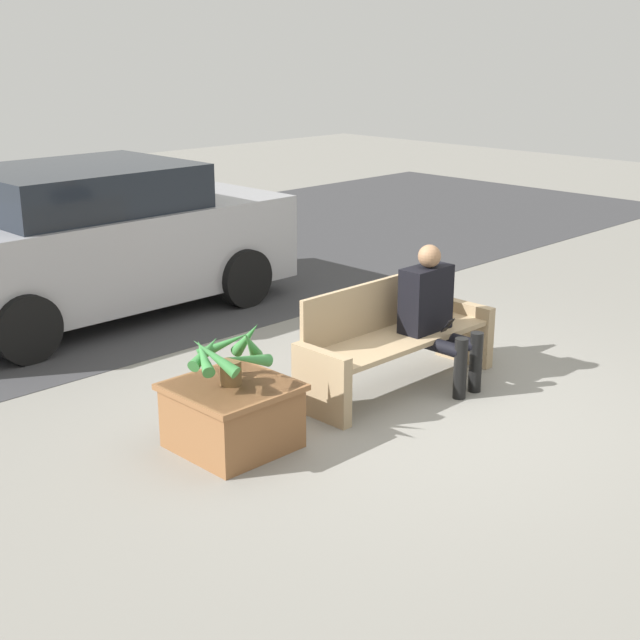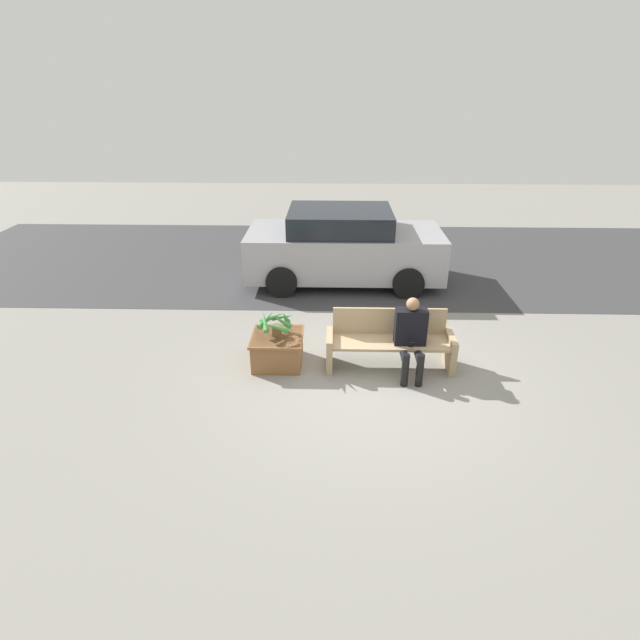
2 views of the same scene
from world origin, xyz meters
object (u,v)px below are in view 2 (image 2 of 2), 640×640
person_seated (411,334)px  potted_plant (276,322)px  bench (390,341)px  parked_car (344,247)px  planter_box (278,348)px

person_seated → potted_plant: (-1.95, 0.23, 0.06)m
person_seated → potted_plant: person_seated is taller
potted_plant → bench: bearing=-1.0°
bench → potted_plant: size_ratio=3.30×
parked_car → potted_plant: bearing=-106.8°
bench → person_seated: 0.40m
person_seated → bench: bearing=144.3°
potted_plant → parked_car: parked_car is taller
bench → planter_box: bench is taller
bench → potted_plant: potted_plant is taller
bench → person_seated: person_seated is taller
planter_box → person_seated: bearing=-6.4°
person_seated → parked_car: parked_car is taller
person_seated → parked_car: (-0.90, 3.70, 0.13)m
potted_plant → person_seated: bearing=-6.6°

